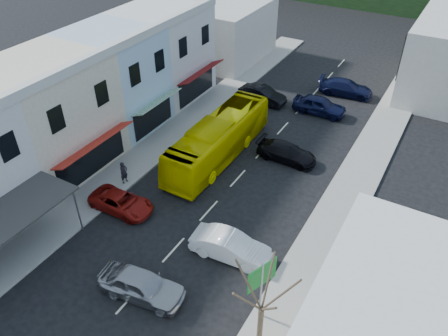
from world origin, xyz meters
TOP-DOWN VIEW (x-y plane):
  - ground at (0.00, 0.00)m, footprint 120.00×120.00m
  - sidewalk_left at (-7.50, 10.00)m, footprint 3.00×52.00m
  - sidewalk_right at (7.50, 10.00)m, footprint 3.00×52.00m
  - shopfront_row at (-12.49, 5.00)m, footprint 8.25×30.00m
  - distant_block_left at (-12.00, 27.00)m, footprint 8.00×10.00m
  - bus at (-2.58, 9.67)m, footprint 2.52×11.61m
  - car_silver at (0.46, -3.44)m, footprint 4.60×2.37m
  - car_white at (3.15, 1.26)m, footprint 4.54×2.19m
  - car_red at (-5.00, 1.27)m, footprint 4.66×2.04m
  - car_black_near at (2.07, 11.89)m, footprint 4.50×1.85m
  - car_navy_mid at (1.72, 19.98)m, footprint 4.47×1.99m
  - car_black_far at (-3.64, 19.45)m, footprint 4.53×2.16m
  - car_navy_far at (2.64, 24.73)m, footprint 4.70×2.42m
  - pedestrian_left at (-6.62, 3.49)m, footprint 0.48×0.65m
  - direction_sign at (6.40, -1.56)m, footprint 1.41×1.91m
  - street_tree at (7.27, -3.44)m, footprint 2.93×2.93m
  - traffic_signal at (6.25, 30.01)m, footprint 1.08×1.29m

SIDE VIEW (x-z plane):
  - ground at x=0.00m, z-range 0.00..0.00m
  - sidewalk_left at x=-7.50m, z-range 0.00..0.15m
  - sidewalk_right at x=7.50m, z-range 0.00..0.15m
  - car_silver at x=0.46m, z-range 0.00..1.40m
  - car_white at x=3.15m, z-range 0.00..1.40m
  - car_red at x=-5.00m, z-range 0.00..1.40m
  - car_black_near at x=2.07m, z-range 0.00..1.40m
  - car_navy_mid at x=1.72m, z-range 0.00..1.40m
  - car_black_far at x=-3.64m, z-range 0.00..1.40m
  - car_navy_far at x=2.64m, z-range 0.00..1.40m
  - pedestrian_left at x=-6.62m, z-range 0.15..1.85m
  - bus at x=-2.58m, z-range 0.00..3.10m
  - direction_sign at x=6.40m, z-range 0.00..3.95m
  - traffic_signal at x=6.25m, z-range 0.00..5.00m
  - distant_block_left at x=-12.00m, z-range 0.00..6.00m
  - street_tree at x=7.27m, z-range 0.00..6.88m
  - shopfront_row at x=-12.49m, z-range 0.00..8.00m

